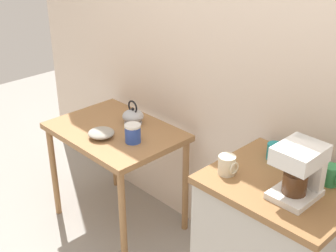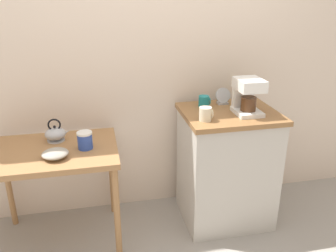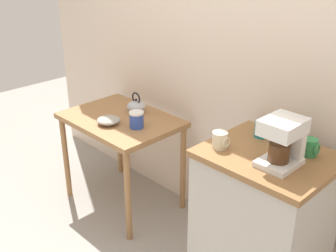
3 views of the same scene
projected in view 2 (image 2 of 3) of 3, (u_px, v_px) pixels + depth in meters
The scene contains 12 objects.
ground_plane at pixel (158, 229), 2.79m from camera, with size 8.00×8.00×0.00m, color gray.
back_wall at pixel (158, 41), 2.71m from camera, with size 4.40×0.10×2.80m, color beige.
wooden_table at pixel (54, 162), 2.44m from camera, with size 0.87×0.63×0.75m.
kitchen_counter at pixel (226, 166), 2.78m from camera, with size 0.70×0.59×0.93m.
bowl_stoneware at pixel (55, 154), 2.28m from camera, with size 0.17×0.17×0.05m.
teakettle at pixel (56, 134), 2.52m from camera, with size 0.18×0.15×0.17m.
canister_enamel at pixel (85, 140), 2.40m from camera, with size 0.10×0.10×0.12m.
coffee_maker at pixel (247, 94), 2.53m from camera, with size 0.18×0.22×0.26m.
mug_small_cream at pixel (206, 114), 2.42m from camera, with size 0.09×0.09×0.10m.
mug_dark_teal at pixel (204, 101), 2.70m from camera, with size 0.09×0.08×0.09m.
mug_tall_green at pixel (243, 98), 2.75m from camera, with size 0.08×0.08×0.10m.
table_clock at pixel (223, 97), 2.75m from camera, with size 0.12×0.06×0.13m.
Camera 2 is at (-0.40, -2.25, 1.80)m, focal length 37.63 mm.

